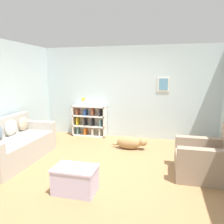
% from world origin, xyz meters
% --- Properties ---
extents(ground_plane, '(14.00, 14.00, 0.00)m').
position_xyz_m(ground_plane, '(0.00, 0.00, 0.00)').
color(ground_plane, '#997047').
extents(wall_back, '(5.60, 0.13, 2.60)m').
position_xyz_m(wall_back, '(0.00, 2.25, 1.30)').
color(wall_back, silver).
rests_on(wall_back, ground_plane).
extents(couch, '(0.90, 1.89, 0.89)m').
position_xyz_m(couch, '(-2.04, -0.14, 0.34)').
color(couch, '#ADA89E').
rests_on(couch, ground_plane).
extents(bookshelf, '(1.01, 0.29, 0.91)m').
position_xyz_m(bookshelf, '(-1.10, 2.06, 0.45)').
color(bookshelf, silver).
rests_on(bookshelf, ground_plane).
extents(recliner_chair, '(1.02, 0.87, 0.92)m').
position_xyz_m(recliner_chair, '(1.87, 0.05, 0.32)').
color(recliner_chair, gray).
rests_on(recliner_chair, ground_plane).
extents(coffee_table, '(0.67, 0.44, 0.41)m').
position_xyz_m(coffee_table, '(-0.24, -1.01, 0.22)').
color(coffee_table, '#BCB2D1').
rests_on(coffee_table, ground_plane).
extents(dog, '(0.90, 0.28, 0.32)m').
position_xyz_m(dog, '(0.28, 1.17, 0.16)').
color(dog, '#9E7A4C').
rests_on(dog, ground_plane).
extents(vase, '(0.11, 0.11, 0.25)m').
position_xyz_m(vase, '(-1.27, 2.04, 1.05)').
color(vase, silver).
rests_on(vase, bookshelf).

